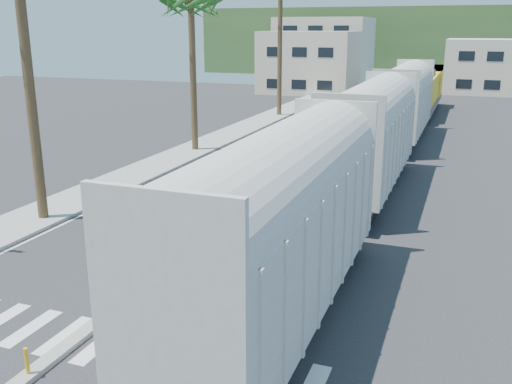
% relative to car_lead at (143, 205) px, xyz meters
% --- Properties ---
extents(ground, '(140.00, 140.00, 0.00)m').
position_rel_car_lead_xyz_m(ground, '(3.65, -7.39, -0.76)').
color(ground, '#28282B').
rests_on(ground, ground).
extents(sidewalk, '(3.00, 90.00, 0.15)m').
position_rel_car_lead_xyz_m(sidewalk, '(-4.85, 17.61, -0.69)').
color(sidewalk, gray).
rests_on(sidewalk, ground).
extents(rails, '(1.56, 100.00, 0.06)m').
position_rel_car_lead_xyz_m(rails, '(8.65, 20.61, -0.73)').
color(rails, black).
rests_on(rails, ground).
extents(median, '(0.45, 60.00, 0.85)m').
position_rel_car_lead_xyz_m(median, '(3.65, 12.57, -0.68)').
color(median, gray).
rests_on(median, ground).
extents(crosswalk, '(14.00, 2.20, 0.01)m').
position_rel_car_lead_xyz_m(crosswalk, '(3.65, -9.39, -0.76)').
color(crosswalk, silver).
rests_on(crosswalk, ground).
extents(lane_markings, '(9.42, 90.00, 0.01)m').
position_rel_car_lead_xyz_m(lane_markings, '(1.50, 17.61, -0.76)').
color(lane_markings, silver).
rests_on(lane_markings, ground).
extents(freight_train, '(3.00, 60.94, 5.85)m').
position_rel_car_lead_xyz_m(freight_train, '(8.65, 13.98, 2.14)').
color(freight_train, '#BAB6AA').
rests_on(freight_train, ground).
extents(buildings, '(38.00, 27.00, 10.00)m').
position_rel_car_lead_xyz_m(buildings, '(-2.77, 64.27, 3.60)').
color(buildings, beige).
rests_on(buildings, ground).
extents(hillside, '(80.00, 20.00, 12.00)m').
position_rel_car_lead_xyz_m(hillside, '(3.65, 92.61, 5.24)').
color(hillside, '#385628').
rests_on(hillside, ground).
extents(car_lead, '(2.12, 4.61, 1.52)m').
position_rel_car_lead_xyz_m(car_lead, '(0.00, 0.00, 0.00)').
color(car_lead, black).
rests_on(car_lead, ground).
extents(car_second, '(2.38, 4.65, 1.43)m').
position_rel_car_lead_xyz_m(car_second, '(0.51, 5.98, -0.05)').
color(car_second, black).
rests_on(car_second, ground).
extents(car_third, '(2.06, 4.52, 1.28)m').
position_rel_car_lead_xyz_m(car_third, '(0.83, 11.59, -0.12)').
color(car_third, black).
rests_on(car_third, ground).
extents(car_rear, '(2.53, 5.20, 1.42)m').
position_rel_car_lead_xyz_m(car_rear, '(0.36, 15.52, -0.05)').
color(car_rear, '#9FA2A4').
rests_on(car_rear, ground).
extents(cyclist, '(1.12, 1.89, 2.11)m').
position_rel_car_lead_xyz_m(cyclist, '(4.51, -6.24, -0.10)').
color(cyclist, '#9EA0A5').
rests_on(cyclist, ground).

